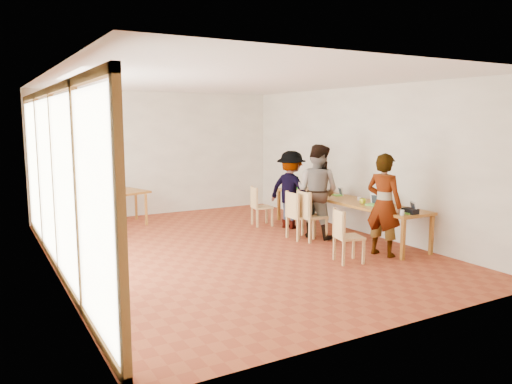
# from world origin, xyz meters

# --- Properties ---
(ground) EXTENTS (8.00, 8.00, 0.00)m
(ground) POSITION_xyz_m (0.00, 0.00, 0.00)
(ground) COLOR #954224
(ground) RESTS_ON ground
(wall_back) EXTENTS (6.00, 0.10, 3.00)m
(wall_back) POSITION_xyz_m (0.00, 4.00, 1.50)
(wall_back) COLOR #EFE8CF
(wall_back) RESTS_ON ground
(wall_front) EXTENTS (6.00, 0.10, 3.00)m
(wall_front) POSITION_xyz_m (0.00, -4.00, 1.50)
(wall_front) COLOR #EFE8CF
(wall_front) RESTS_ON ground
(wall_right) EXTENTS (0.10, 8.00, 3.00)m
(wall_right) POSITION_xyz_m (3.00, 0.00, 1.50)
(wall_right) COLOR #EFE8CF
(wall_right) RESTS_ON ground
(window_wall) EXTENTS (0.10, 8.00, 3.00)m
(window_wall) POSITION_xyz_m (-2.96, 0.00, 1.50)
(window_wall) COLOR white
(window_wall) RESTS_ON ground
(ceiling) EXTENTS (6.00, 8.00, 0.04)m
(ceiling) POSITION_xyz_m (0.00, 0.00, 3.02)
(ceiling) COLOR white
(ceiling) RESTS_ON wall_back
(communal_table) EXTENTS (0.80, 4.00, 0.75)m
(communal_table) POSITION_xyz_m (2.50, -0.11, 0.70)
(communal_table) COLOR #A46B24
(communal_table) RESTS_ON ground
(side_table) EXTENTS (0.90, 0.90, 0.75)m
(side_table) POSITION_xyz_m (-1.10, 3.20, 0.67)
(side_table) COLOR #A46B24
(side_table) RESTS_ON ground
(chair_near) EXTENTS (0.50, 0.50, 0.47)m
(chair_near) POSITION_xyz_m (1.21, -1.67, 0.54)
(chair_near) COLOR #E0B770
(chair_near) RESTS_ON ground
(chair_mid) EXTENTS (0.44, 0.44, 0.50)m
(chair_mid) POSITION_xyz_m (1.45, 0.06, 0.58)
(chair_mid) COLOR #E0B770
(chair_mid) RESTS_ON ground
(chair_far) EXTENTS (0.46, 0.46, 0.52)m
(chair_far) POSITION_xyz_m (1.58, -0.15, 0.60)
(chair_far) COLOR #E0B770
(chair_far) RESTS_ON ground
(chair_empty) EXTENTS (0.47, 0.47, 0.46)m
(chair_empty) POSITION_xyz_m (1.42, 1.52, 0.53)
(chair_empty) COLOR #E0B770
(chair_empty) RESTS_ON ground
(chair_spare) EXTENTS (0.58, 0.58, 0.54)m
(chair_spare) POSITION_xyz_m (-1.84, 2.11, 0.62)
(chair_spare) COLOR #E0B770
(chair_spare) RESTS_ON ground
(person_near) EXTENTS (0.59, 0.74, 1.78)m
(person_near) POSITION_xyz_m (2.08, -1.65, 0.89)
(person_near) COLOR gray
(person_near) RESTS_ON ground
(person_mid) EXTENTS (1.01, 1.11, 1.86)m
(person_mid) POSITION_xyz_m (1.91, 0.01, 0.93)
(person_mid) COLOR gray
(person_mid) RESTS_ON ground
(person_far) EXTENTS (0.97, 1.23, 1.67)m
(person_far) POSITION_xyz_m (1.93, 0.98, 0.84)
(person_far) COLOR gray
(person_far) RESTS_ON ground
(laptop_near) EXTENTS (0.29, 0.30, 0.20)m
(laptop_near) POSITION_xyz_m (2.45, -1.93, 0.81)
(laptop_near) COLOR #5BB735
(laptop_near) RESTS_ON communal_table
(laptop_mid) EXTENTS (0.28, 0.30, 0.22)m
(laptop_mid) POSITION_xyz_m (2.48, -1.02, 0.81)
(laptop_mid) COLOR #5BB735
(laptop_mid) RESTS_ON communal_table
(laptop_far) EXTENTS (0.25, 0.26, 0.18)m
(laptop_far) POSITION_xyz_m (2.66, 0.27, 0.80)
(laptop_far) COLOR #5BB735
(laptop_far) RESTS_ON communal_table
(yellow_mug) EXTENTS (0.16, 0.16, 0.10)m
(yellow_mug) POSITION_xyz_m (2.41, -0.77, 0.80)
(yellow_mug) COLOR gold
(yellow_mug) RESTS_ON communal_table
(green_bottle) EXTENTS (0.07, 0.07, 0.28)m
(green_bottle) POSITION_xyz_m (2.50, 1.59, 0.89)
(green_bottle) COLOR #157C16
(green_bottle) RESTS_ON communal_table
(clear_glass) EXTENTS (0.07, 0.07, 0.09)m
(clear_glass) POSITION_xyz_m (2.20, -1.97, 0.80)
(clear_glass) COLOR silver
(clear_glass) RESTS_ON communal_table
(condiment_cup) EXTENTS (0.08, 0.08, 0.06)m
(condiment_cup) POSITION_xyz_m (2.63, -0.41, 0.78)
(condiment_cup) COLOR white
(condiment_cup) RESTS_ON communal_table
(pink_phone) EXTENTS (0.05, 0.10, 0.01)m
(pink_phone) POSITION_xyz_m (2.58, 0.80, 0.76)
(pink_phone) COLOR #CA3269
(pink_phone) RESTS_ON communal_table
(black_pouch) EXTENTS (0.16, 0.26, 0.09)m
(black_pouch) POSITION_xyz_m (2.42, -1.94, 0.80)
(black_pouch) COLOR black
(black_pouch) RESTS_ON communal_table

